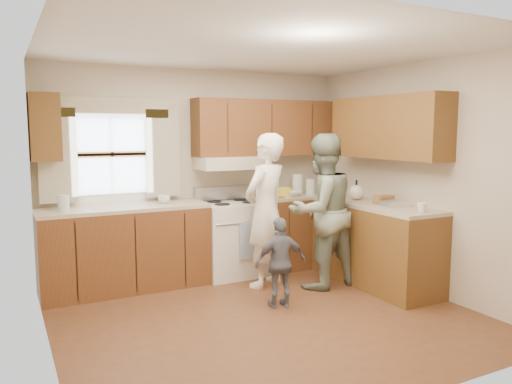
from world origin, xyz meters
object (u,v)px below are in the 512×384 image
stove (232,237)px  child (281,263)px  woman_left (266,211)px  woman_right (321,211)px

stove → child: 1.27m
stove → woman_left: size_ratio=0.62×
stove → child: size_ratio=1.18×
stove → woman_right: (0.70, -0.90, 0.40)m
stove → child: (-0.04, -1.27, -0.01)m
woman_right → woman_left: bearing=-35.5°
woman_left → woman_right: woman_left is taller
woman_left → child: (-0.20, -0.68, -0.41)m
woman_left → woman_right: bearing=123.7°
stove → woman_left: 0.73m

